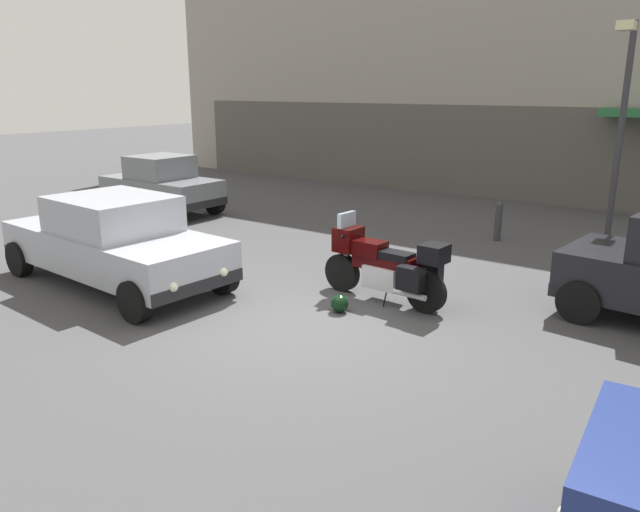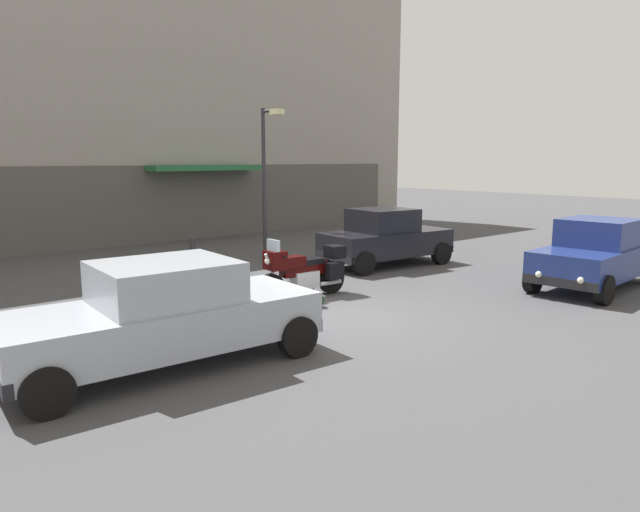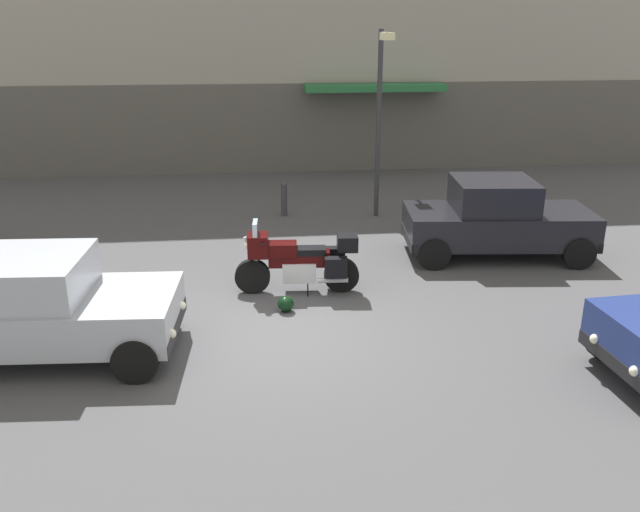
# 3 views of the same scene
# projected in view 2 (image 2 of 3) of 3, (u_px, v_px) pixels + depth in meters

# --- Properties ---
(ground_plane) EXTENTS (80.00, 80.00, 0.00)m
(ground_plane) POSITION_uv_depth(u_px,v_px,m) (332.00, 317.00, 11.22)
(ground_plane) COLOR #424244
(building_facade_rear) EXTENTS (29.77, 3.40, 10.98)m
(building_facade_rear) POSITION_uv_depth(u_px,v_px,m) (84.00, 88.00, 20.00)
(building_facade_rear) COLOR gray
(building_facade_rear) RESTS_ON ground
(motorcycle) EXTENTS (2.26, 0.79, 1.36)m
(motorcycle) POSITION_uv_depth(u_px,v_px,m) (304.00, 270.00, 12.69)
(motorcycle) COLOR black
(motorcycle) RESTS_ON ground
(helmet) EXTENTS (0.28, 0.28, 0.28)m
(helmet) POSITION_uv_depth(u_px,v_px,m) (317.00, 301.00, 11.96)
(helmet) COLOR black
(helmet) RESTS_ON ground
(car_hatchback_near) EXTENTS (3.98, 2.11, 1.64)m
(car_hatchback_near) POSITION_uv_depth(u_px,v_px,m) (385.00, 238.00, 16.53)
(car_hatchback_near) COLOR black
(car_hatchback_near) RESTS_ON ground
(car_sedan_far) EXTENTS (4.65, 2.14, 1.56)m
(car_sedan_far) POSITION_uv_depth(u_px,v_px,m) (164.00, 314.00, 8.48)
(car_sedan_far) COLOR #9EA3AD
(car_sedan_far) RESTS_ON ground
(car_wagon_end) EXTENTS (3.96, 2.02, 1.64)m
(car_wagon_end) POSITION_uv_depth(u_px,v_px,m) (595.00, 254.00, 13.62)
(car_wagon_end) COLOR navy
(car_wagon_end) RESTS_ON ground
(streetlamp_curbside) EXTENTS (0.28, 0.94, 4.51)m
(streetlamp_curbside) POSITION_uv_depth(u_px,v_px,m) (267.00, 168.00, 17.27)
(streetlamp_curbside) COLOR #2D2D33
(streetlamp_curbside) RESTS_ON ground
(bollard_curbside) EXTENTS (0.16, 0.16, 0.88)m
(bollard_curbside) POSITION_uv_depth(u_px,v_px,m) (193.00, 250.00, 16.47)
(bollard_curbside) COLOR #333338
(bollard_curbside) RESTS_ON ground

